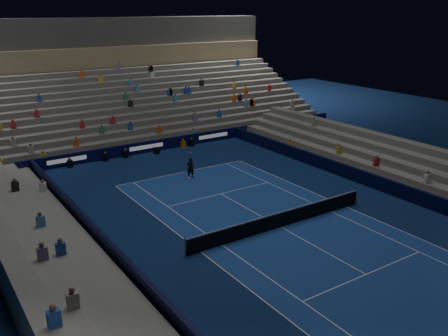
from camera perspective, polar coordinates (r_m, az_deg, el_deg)
ground at (r=28.93m, az=6.65°, el=-6.90°), size 90.00×90.00×0.00m
court_surface at (r=28.92m, az=6.65°, el=-6.89°), size 10.97×23.77×0.01m
sponsor_barrier_far at (r=43.58m, az=-9.15°, el=2.44°), size 44.00×0.25×1.00m
sponsor_barrier_east at (r=35.38m, az=18.81°, el=-2.11°), size 0.25×37.00×1.00m
sponsor_barrier_west at (r=24.21m, az=-11.55°, el=-11.18°), size 0.25×37.00×1.00m
grandstand_main at (r=51.45m, az=-13.77°, el=7.88°), size 44.00×15.20×11.20m
grandstand_east at (r=37.95m, az=22.12°, el=-0.46°), size 5.00×37.00×2.50m
grandstand_west at (r=23.17m, az=-19.72°, el=-12.22°), size 5.00×37.00×2.50m
tennis_net at (r=28.71m, az=6.68°, el=-5.99°), size 12.90×0.10×1.10m
tennis_player at (r=36.60m, az=-3.97°, el=0.03°), size 0.66×0.51×1.59m
broadcast_camera at (r=43.19m, az=-7.92°, el=2.06°), size 0.43×0.86×0.53m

